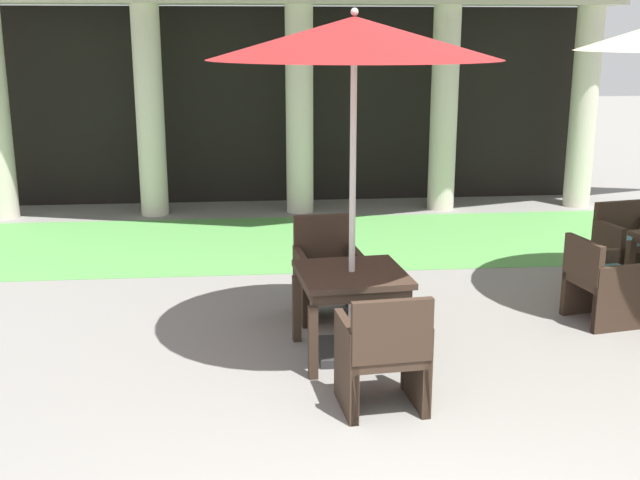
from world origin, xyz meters
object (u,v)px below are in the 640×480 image
object	(u,v)px
patio_chair_near_foreground_north	(628,244)
patio_table_mid_left	(352,284)
patio_chair_mid_left_north	(327,273)
patio_chair_mid_left_south	(383,355)
patio_umbrella_mid_left	(354,43)
patio_chair_near_foreground_west	(603,282)

from	to	relation	value
patio_chair_near_foreground_north	patio_table_mid_left	distance (m)	3.66
patio_chair_mid_left_north	patio_chair_mid_left_south	xyz separation A→B (m)	(0.19, -1.97, -0.00)
patio_umbrella_mid_left	patio_chair_mid_left_south	xyz separation A→B (m)	(0.09, -0.98, -2.11)
patio_umbrella_mid_left	patio_chair_mid_left_north	bearing A→B (deg)	95.46
patio_chair_near_foreground_north	patio_chair_mid_left_north	distance (m)	3.39
patio_table_mid_left	patio_umbrella_mid_left	xyz separation A→B (m)	(0.00, -0.00, 1.90)
patio_chair_near_foreground_north	patio_chair_near_foreground_west	distance (m)	1.42
patio_table_mid_left	patio_chair_mid_left_north	bearing A→B (deg)	95.46
patio_chair_mid_left_south	patio_umbrella_mid_left	bearing A→B (deg)	90.00
patio_chair_near_foreground_north	patio_chair_mid_left_north	bearing A→B (deg)	2.30
patio_chair_mid_left_north	patio_umbrella_mid_left	bearing A→B (deg)	90.00
patio_chair_near_foreground_north	patio_chair_near_foreground_west	size ratio (longest dim) A/B	1.05
patio_table_mid_left	patio_chair_mid_left_south	xyz separation A→B (m)	(0.09, -0.98, -0.21)
patio_umbrella_mid_left	patio_chair_near_foreground_west	bearing A→B (deg)	13.10
patio_chair_near_foreground_west	patio_umbrella_mid_left	world-z (taller)	patio_umbrella_mid_left
patio_chair_near_foreground_north	patio_chair_near_foreground_west	bearing A→B (deg)	44.98
patio_table_mid_left	patio_chair_mid_left_south	bearing A→B (deg)	-84.54
patio_chair_near_foreground_west	patio_table_mid_left	world-z (taller)	patio_chair_near_foreground_west
patio_table_mid_left	patio_chair_mid_left_north	world-z (taller)	patio_chair_mid_left_north
patio_chair_near_foreground_north	patio_chair_mid_left_north	world-z (taller)	patio_chair_mid_left_north
patio_table_mid_left	patio_chair_mid_left_south	world-z (taller)	patio_chair_mid_left_south
patio_chair_mid_left_north	patio_chair_mid_left_south	size ratio (longest dim) A/B	1.05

